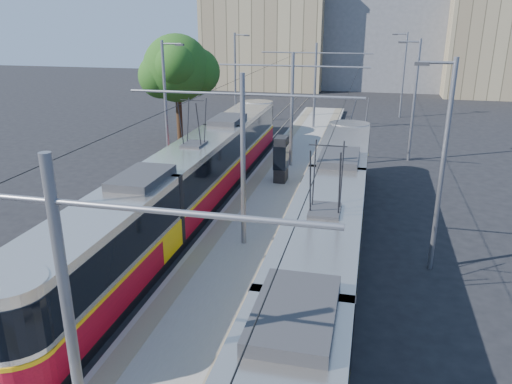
# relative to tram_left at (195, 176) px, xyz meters

# --- Properties ---
(ground) EXTENTS (160.00, 160.00, 0.00)m
(ground) POSITION_rel_tram_left_xyz_m (3.60, -12.20, -1.71)
(ground) COLOR black
(ground) RESTS_ON ground
(platform) EXTENTS (4.00, 50.00, 0.30)m
(platform) POSITION_rel_tram_left_xyz_m (3.60, 4.80, -1.56)
(platform) COLOR gray
(platform) RESTS_ON ground
(tactile_strip_left) EXTENTS (0.70, 50.00, 0.01)m
(tactile_strip_left) POSITION_rel_tram_left_xyz_m (2.15, 4.80, -1.40)
(tactile_strip_left) COLOR gray
(tactile_strip_left) RESTS_ON platform
(tactile_strip_right) EXTENTS (0.70, 50.00, 0.01)m
(tactile_strip_right) POSITION_rel_tram_left_xyz_m (5.05, 4.80, -1.40)
(tactile_strip_right) COLOR gray
(tactile_strip_right) RESTS_ON platform
(rails) EXTENTS (8.71, 70.00, 0.03)m
(rails) POSITION_rel_tram_left_xyz_m (3.60, 4.80, -1.69)
(rails) COLOR gray
(rails) RESTS_ON ground
(tram_left) EXTENTS (2.43, 29.51, 5.50)m
(tram_left) POSITION_rel_tram_left_xyz_m (0.00, 0.00, 0.00)
(tram_left) COLOR black
(tram_left) RESTS_ON ground
(tram_right) EXTENTS (2.43, 31.25, 5.50)m
(tram_right) POSITION_rel_tram_left_xyz_m (7.20, -7.50, 0.15)
(tram_right) COLOR black
(tram_right) RESTS_ON ground
(catenary) EXTENTS (9.20, 70.00, 7.00)m
(catenary) POSITION_rel_tram_left_xyz_m (3.60, 1.96, 2.82)
(catenary) COLOR gray
(catenary) RESTS_ON platform
(street_lamps) EXTENTS (15.18, 38.22, 8.00)m
(street_lamps) POSITION_rel_tram_left_xyz_m (3.60, 8.80, 2.47)
(street_lamps) COLOR gray
(street_lamps) RESTS_ON ground
(shelter) EXTENTS (0.73, 1.18, 2.60)m
(shelter) POSITION_rel_tram_left_xyz_m (3.58, 4.45, -0.05)
(shelter) COLOR black
(shelter) RESTS_ON platform
(tree) EXTENTS (5.62, 5.20, 8.17)m
(tree) POSITION_rel_tram_left_xyz_m (-5.89, 13.90, 3.82)
(tree) COLOR #382314
(tree) RESTS_ON ground
(building_left) EXTENTS (16.32, 12.24, 14.93)m
(building_left) POSITION_rel_tram_left_xyz_m (-6.40, 47.80, 5.77)
(building_left) COLOR tan
(building_left) RESTS_ON ground
(building_centre) EXTENTS (18.36, 14.28, 17.15)m
(building_centre) POSITION_rel_tram_left_xyz_m (9.60, 51.80, 6.88)
(building_centre) COLOR slate
(building_centre) RESTS_ON ground
(building_right) EXTENTS (14.28, 10.20, 12.16)m
(building_right) POSITION_rel_tram_left_xyz_m (23.60, 45.80, 4.38)
(building_right) COLOR tan
(building_right) RESTS_ON ground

